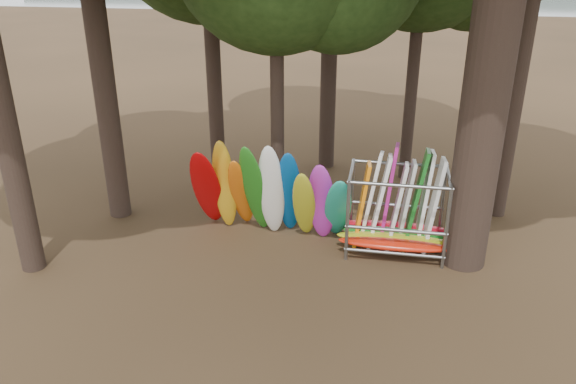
# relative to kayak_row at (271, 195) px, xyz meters

# --- Properties ---
(ground) EXTENTS (120.00, 120.00, 0.00)m
(ground) POSITION_rel_kayak_row_xyz_m (0.91, -1.44, -1.31)
(ground) COLOR #47331E
(ground) RESTS_ON ground
(lake) EXTENTS (160.00, 160.00, 0.00)m
(lake) POSITION_rel_kayak_row_xyz_m (0.91, 58.56, -1.31)
(lake) COLOR gray
(lake) RESTS_ON ground
(kayak_row) EXTENTS (4.50, 2.05, 3.03)m
(kayak_row) POSITION_rel_kayak_row_xyz_m (0.00, 0.00, 0.00)
(kayak_row) COLOR #AD0407
(kayak_row) RESTS_ON ground
(storage_rack) EXTENTS (3.07, 1.53, 2.81)m
(storage_rack) POSITION_rel_kayak_row_xyz_m (3.33, -0.01, -0.28)
(storage_rack) COLOR slate
(storage_rack) RESTS_ON ground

